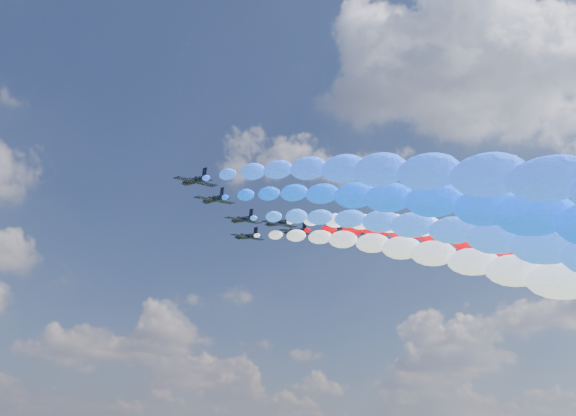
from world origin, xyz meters
TOP-DOWN VIEW (x-y plane):
  - jet_0 at (-26.83, -4.51)m, footprint 8.06×11.00m
  - trail_0 at (-26.83, -59.35)m, footprint 6.39×107.15m
  - jet_1 at (-18.73, 2.83)m, footprint 8.64×11.41m
  - trail_1 at (-18.73, -52.00)m, footprint 6.39×107.15m
  - jet_2 at (-7.01, 11.08)m, footprint 8.39×11.24m
  - trail_2 at (-7.01, -43.76)m, footprint 6.39×107.15m
  - jet_3 at (0.89, 8.98)m, footprint 8.18×11.08m
  - trail_3 at (0.89, -45.85)m, footprint 6.39×107.15m
  - jet_4 at (0.78, 22.00)m, footprint 8.29×11.16m
  - trail_4 at (0.78, -32.83)m, footprint 6.39×107.15m
  - jet_5 at (7.70, 12.09)m, footprint 8.57×11.37m
  - trail_5 at (7.70, -42.75)m, footprint 6.39×107.15m
  - jet_6 at (17.71, 4.46)m, footprint 8.62×11.40m
  - trail_6 at (17.71, -50.37)m, footprint 6.39×107.15m
  - jet_7 at (24.97, -6.30)m, footprint 8.59×11.38m

SIDE VIEW (x-z plane):
  - trail_0 at x=-26.83m, z-range 61.35..101.88m
  - trail_1 at x=-18.73m, z-range 61.35..101.88m
  - trail_2 at x=-7.01m, z-range 61.35..101.88m
  - trail_3 at x=0.89m, z-range 61.35..101.88m
  - trail_4 at x=0.78m, z-range 61.35..101.88m
  - trail_5 at x=7.70m, z-range 61.35..101.88m
  - trail_6 at x=17.71m, z-range 61.35..101.88m
  - jet_0 at x=-26.83m, z-range 97.39..101.63m
  - jet_1 at x=-18.73m, z-range 97.39..101.63m
  - jet_2 at x=-7.01m, z-range 97.39..101.63m
  - jet_3 at x=0.89m, z-range 97.39..101.63m
  - jet_4 at x=0.78m, z-range 97.39..101.63m
  - jet_5 at x=7.70m, z-range 97.39..101.63m
  - jet_6 at x=17.71m, z-range 97.39..101.63m
  - jet_7 at x=24.97m, z-range 97.39..101.63m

